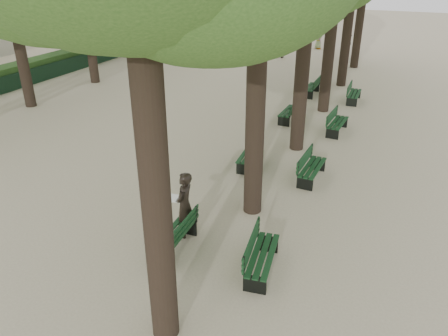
% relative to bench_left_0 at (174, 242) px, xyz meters
% --- Properties ---
extents(ground, '(120.00, 120.00, 0.00)m').
position_rel_bench_left_0_xyz_m(ground, '(-0.37, -0.39, -0.27)').
color(ground, '#C1B492').
rests_on(ground, ground).
extents(bench_left_0, '(0.66, 1.83, 0.92)m').
position_rel_bench_left_0_xyz_m(bench_left_0, '(0.00, 0.00, 0.00)').
color(bench_left_0, black).
rests_on(bench_left_0, ground).
extents(bench_left_1, '(0.73, 1.84, 0.92)m').
position_rel_bench_left_0_xyz_m(bench_left_1, '(-0.00, 5.46, 0.00)').
color(bench_left_1, black).
rests_on(bench_left_1, ground).
extents(bench_left_2, '(0.62, 1.81, 0.92)m').
position_rel_bench_left_0_xyz_m(bench_left_2, '(0.00, 10.58, 0.00)').
color(bench_left_2, black).
rests_on(bench_left_2, ground).
extents(bench_left_3, '(0.57, 1.80, 0.92)m').
position_rel_bench_left_0_xyz_m(bench_left_3, '(0.00, 14.98, 0.00)').
color(bench_left_3, black).
rests_on(bench_left_3, ground).
extents(bench_right_0, '(0.81, 1.86, 0.92)m').
position_rel_bench_left_0_xyz_m(bench_right_0, '(2.27, 0.12, 0.00)').
color(bench_right_0, black).
rests_on(bench_right_0, ground).
extents(bench_right_1, '(0.64, 1.82, 0.92)m').
position_rel_bench_left_0_xyz_m(bench_right_1, '(2.27, 5.23, 0.00)').
color(bench_right_1, black).
rests_on(bench_right_1, ground).
extents(bench_right_2, '(0.68, 1.83, 0.92)m').
position_rel_bench_left_0_xyz_m(bench_right_2, '(2.27, 9.92, 0.00)').
color(bench_right_2, black).
rests_on(bench_right_2, ground).
extents(bench_right_3, '(0.61, 1.81, 0.92)m').
position_rel_bench_left_0_xyz_m(bench_right_3, '(2.27, 14.62, 0.00)').
color(bench_right_3, black).
rests_on(bench_right_3, ground).
extents(man_with_map, '(0.64, 0.75, 1.83)m').
position_rel_bench_left_0_xyz_m(man_with_map, '(-0.07, 0.74, 0.64)').
color(man_with_map, black).
rests_on(man_with_map, ground).
extents(pedestrian_a, '(0.87, 0.37, 1.79)m').
position_rel_bench_left_0_xyz_m(pedestrian_a, '(-4.46, 23.65, 0.62)').
color(pedestrian_a, '#262628').
rests_on(pedestrian_a, ground).
extents(pedestrian_b, '(0.75, 1.26, 1.86)m').
position_rel_bench_left_0_xyz_m(pedestrian_b, '(0.10, 25.38, 0.66)').
color(pedestrian_b, '#262628').
rests_on(pedestrian_b, ground).
extents(pedestrian_e, '(0.94, 1.42, 1.55)m').
position_rel_bench_left_0_xyz_m(pedestrian_e, '(-9.92, 22.32, 0.51)').
color(pedestrian_e, '#262628').
rests_on(pedestrian_e, ground).
extents(pedestrian_d, '(0.66, 0.84, 1.59)m').
position_rel_bench_left_0_xyz_m(pedestrian_d, '(-2.51, 28.13, 0.52)').
color(pedestrian_d, '#262628').
rests_on(pedestrian_d, ground).
extents(fence, '(0.08, 42.00, 0.90)m').
position_rel_bench_left_0_xyz_m(fence, '(-15.37, 10.61, 0.18)').
color(fence, black).
rests_on(fence, ground).
extents(hedge, '(1.20, 42.00, 1.20)m').
position_rel_bench_left_0_xyz_m(hedge, '(-16.07, 10.61, 0.33)').
color(hedge, '#204317').
rests_on(hedge, ground).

